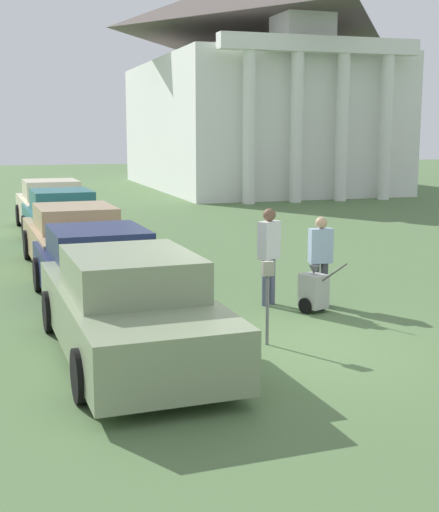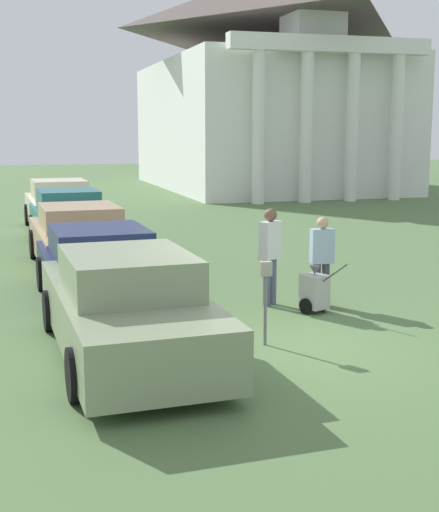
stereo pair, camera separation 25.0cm
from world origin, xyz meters
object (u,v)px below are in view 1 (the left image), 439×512
object	(u,v)px
parked_car_teal	(62,220)
equipment_cart	(314,291)
person_worker	(269,250)
parking_meter	(268,287)
person_supervisor	(320,255)
church	(254,81)
parked_car_navy	(97,269)
parked_car_tan	(75,239)
parked_car_sage	(129,308)
parked_car_cream	(51,207)

from	to	relation	value
parked_car_teal	equipment_cart	size ratio (longest dim) A/B	4.74
parked_car_teal	person_worker	distance (m)	8.55
parking_meter	person_supervisor	xyz separation A→B (m)	(1.84, 2.04, 0.04)
person_supervisor	church	distance (m)	28.28
parking_meter	church	xyz separation A→B (m)	(10.30, 28.56, 5.01)
parked_car_navy	parked_car_teal	size ratio (longest dim) A/B	1.02
parked_car_tan	equipment_cart	size ratio (longest dim) A/B	5.16
parked_car_tan	parking_meter	xyz separation A→B (m)	(2.08, -7.06, 0.20)
parking_meter	parked_car_sage	bearing A→B (deg)	177.19
church	person_worker	bearing A→B (deg)	-109.64
parked_car_cream	person_worker	distance (m)	11.97
parked_car_navy	person_worker	world-z (taller)	person_worker
parked_car_tan	person_worker	world-z (taller)	person_worker
parked_car_sage	parked_car_navy	xyz separation A→B (m)	(-0.00, 3.21, -0.03)
parked_car_tan	parking_meter	bearing A→B (deg)	-75.71
parked_car_sage	church	size ratio (longest dim) A/B	0.26
parked_car_tan	parked_car_teal	world-z (taller)	parked_car_teal
parked_car_navy	equipment_cart	distance (m)	3.99
parked_car_sage	parked_car_teal	xyz separation A→B (m)	(-0.00, 10.23, 0.04)
parked_car_cream	equipment_cart	bearing A→B (deg)	-75.82
parked_car_sage	parked_car_cream	xyz separation A→B (m)	(-0.00, 13.81, 0.05)
parked_car_sage	church	distance (m)	31.47
parked_car_navy	equipment_cart	world-z (taller)	parked_car_navy
parked_car_tan	person_supervisor	world-z (taller)	person_supervisor
parked_car_sage	parked_car_teal	world-z (taller)	parked_car_teal
parked_car_navy	parked_car_cream	world-z (taller)	parked_car_cream
parked_car_teal	parking_meter	size ratio (longest dim) A/B	3.67
parking_meter	equipment_cart	xyz separation A→B (m)	(1.52, 1.61, -0.51)
parked_car_navy	parking_meter	world-z (taller)	parked_car_navy
church	parked_car_cream	bearing A→B (deg)	-130.21
parking_meter	parked_car_tan	bearing A→B (deg)	106.40
parked_car_cream	parking_meter	bearing A→B (deg)	-83.62
person_supervisor	equipment_cart	distance (m)	0.77
parked_car_tan	person_worker	xyz separation A→B (m)	(3.02, -4.73, 0.34)
parking_meter	church	bearing A→B (deg)	70.17
parked_car_teal	person_supervisor	world-z (taller)	person_supervisor
person_worker	church	world-z (taller)	church
person_worker	person_supervisor	xyz separation A→B (m)	(0.90, -0.30, -0.10)
church	parked_car_navy	bearing A→B (deg)	-116.12
parked_car_cream	person_supervisor	world-z (taller)	person_supervisor
parking_meter	person_worker	bearing A→B (deg)	68.06
parked_car_sage	person_supervisor	distance (m)	4.38
parked_car_cream	parked_car_tan	bearing A→B (deg)	-92.11
equipment_cart	parking_meter	bearing A→B (deg)	-153.80
parking_meter	person_worker	distance (m)	2.52
parked_car_sage	church	bearing A→B (deg)	64.38
parked_car_sage	person_worker	xyz separation A→B (m)	(3.02, 2.23, 0.33)
parked_car_cream	parking_meter	distance (m)	14.07
parked_car_teal	equipment_cart	xyz separation A→B (m)	(3.60, -8.72, -0.36)
parked_car_navy	parked_car_cream	distance (m)	10.60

